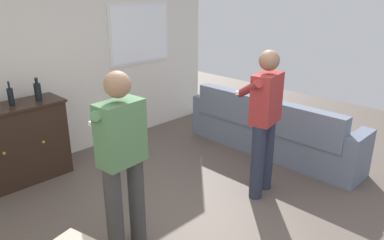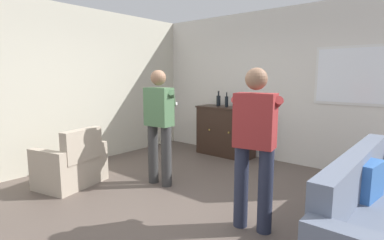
% 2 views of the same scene
% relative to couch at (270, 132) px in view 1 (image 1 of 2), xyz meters
% --- Properties ---
extents(ground, '(10.40, 10.40, 0.00)m').
position_rel_couch_xyz_m(ground, '(-1.97, -0.57, -0.33)').
color(ground, brown).
extents(wall_back_with_window, '(5.20, 0.15, 2.80)m').
position_rel_couch_xyz_m(wall_back_with_window, '(-1.93, 2.09, 1.08)').
color(wall_back_with_window, silver).
rests_on(wall_back_with_window, ground).
extents(couch, '(0.57, 2.63, 0.86)m').
position_rel_couch_xyz_m(couch, '(0.00, 0.00, 0.00)').
color(couch, slate).
rests_on(couch, ground).
extents(sideboard_cabinet, '(1.19, 0.49, 0.98)m').
position_rel_couch_xyz_m(sideboard_cabinet, '(-2.85, 1.73, 0.17)').
color(sideboard_cabinet, black).
rests_on(sideboard_cabinet, ground).
extents(bottle_wine_green, '(0.08, 0.08, 0.28)m').
position_rel_couch_xyz_m(bottle_wine_green, '(-2.52, 1.71, 0.77)').
color(bottle_wine_green, black).
rests_on(bottle_wine_green, sideboard_cabinet).
extents(bottle_liquor_amber, '(0.07, 0.07, 0.29)m').
position_rel_couch_xyz_m(bottle_liquor_amber, '(-2.83, 1.72, 0.77)').
color(bottle_liquor_amber, black).
rests_on(bottle_liquor_amber, sideboard_cabinet).
extents(person_standing_left, '(0.56, 0.49, 1.68)m').
position_rel_couch_xyz_m(person_standing_left, '(-2.68, -0.24, 0.61)').
color(person_standing_left, '#383838').
rests_on(person_standing_left, ground).
extents(person_standing_right, '(0.55, 0.51, 1.68)m').
position_rel_couch_xyz_m(person_standing_right, '(-0.99, -0.53, 0.61)').
color(person_standing_right, '#282D42').
rests_on(person_standing_right, ground).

